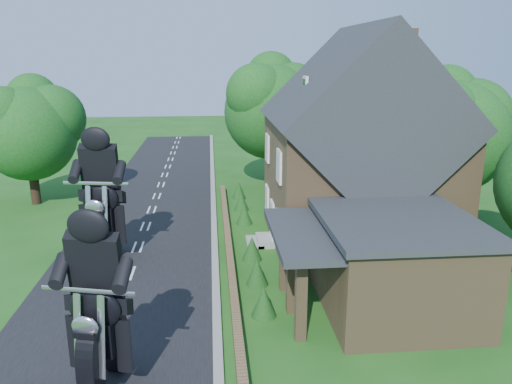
{
  "coord_description": "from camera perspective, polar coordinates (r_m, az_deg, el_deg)",
  "views": [
    {
      "loc": [
        3.59,
        -16.67,
        8.82
      ],
      "look_at": [
        5.6,
        5.27,
        2.8
      ],
      "focal_mm": 35.0,
      "sensor_mm": 36.0,
      "label": 1
    }
  ],
  "objects": [
    {
      "name": "ground",
      "position": [
        19.2,
        -15.79,
        -12.69
      ],
      "size": [
        120.0,
        120.0,
        0.0
      ],
      "primitive_type": "plane",
      "color": "#194C15",
      "rests_on": "ground"
    },
    {
      "name": "road",
      "position": [
        19.19,
        -15.79,
        -12.67
      ],
      "size": [
        7.0,
        80.0,
        0.02
      ],
      "primitive_type": "cube",
      "color": "black",
      "rests_on": "ground"
    },
    {
      "name": "kerb",
      "position": [
        18.83,
        -4.55,
        -12.49
      ],
      "size": [
        0.3,
        80.0,
        0.12
      ],
      "primitive_type": "cube",
      "color": "gray",
      "rests_on": "ground"
    },
    {
      "name": "garden_wall",
      "position": [
        23.33,
        -3.13,
        -6.42
      ],
      "size": [
        0.3,
        22.0,
        0.4
      ],
      "primitive_type": "cube",
      "color": "brown",
      "rests_on": "ground"
    },
    {
      "name": "house",
      "position": [
        24.11,
        11.54,
        4.27
      ],
      "size": [
        9.54,
        8.64,
        10.24
      ],
      "color": "brown",
      "rests_on": "ground"
    },
    {
      "name": "annex",
      "position": [
        18.46,
        15.23,
        -7.74
      ],
      "size": [
        7.05,
        5.94,
        3.44
      ],
      "color": "brown",
      "rests_on": "ground"
    },
    {
      "name": "tree_house_right",
      "position": [
        28.69,
        22.08,
        6.9
      ],
      "size": [
        6.51,
        6.0,
        8.4
      ],
      "color": "black",
      "rests_on": "ground"
    },
    {
      "name": "tree_behind_house",
      "position": [
        34.57,
        12.85,
        10.61
      ],
      "size": [
        7.81,
        7.2,
        10.08
      ],
      "color": "black",
      "rests_on": "ground"
    },
    {
      "name": "tree_behind_left",
      "position": [
        34.24,
        2.51,
        10.1
      ],
      "size": [
        6.94,
        6.4,
        9.16
      ],
      "color": "black",
      "rests_on": "ground"
    },
    {
      "name": "tree_far_road",
      "position": [
        32.75,
        -23.98,
        7.0
      ],
      "size": [
        6.08,
        5.6,
        7.84
      ],
      "color": "black",
      "rests_on": "ground"
    },
    {
      "name": "shrub_a",
      "position": [
        17.8,
        0.9,
        -12.41
      ],
      "size": [
        0.9,
        0.9,
        1.1
      ],
      "primitive_type": "cone",
      "color": "#133C13",
      "rests_on": "ground"
    },
    {
      "name": "shrub_b",
      "position": [
        20.03,
        0.14,
        -9.1
      ],
      "size": [
        0.9,
        0.9,
        1.1
      ],
      "primitive_type": "cone",
      "color": "#133C13",
      "rests_on": "ground"
    },
    {
      "name": "shrub_c",
      "position": [
        22.33,
        -0.47,
        -6.46
      ],
      "size": [
        0.9,
        0.9,
        1.1
      ],
      "primitive_type": "cone",
      "color": "#133C13",
      "rests_on": "ground"
    },
    {
      "name": "shrub_d",
      "position": [
        27.02,
        -1.35,
        -2.54
      ],
      "size": [
        0.9,
        0.9,
        1.1
      ],
      "primitive_type": "cone",
      "color": "#133C13",
      "rests_on": "ground"
    },
    {
      "name": "shrub_e",
      "position": [
        29.41,
        -1.68,
        -1.05
      ],
      "size": [
        0.9,
        0.9,
        1.1
      ],
      "primitive_type": "cone",
      "color": "#133C13",
      "rests_on": "ground"
    },
    {
      "name": "shrub_f",
      "position": [
        31.81,
        -1.96,
        0.21
      ],
      "size": [
        0.9,
        0.9,
        1.1
      ],
      "primitive_type": "cone",
      "color": "#133C13",
      "rests_on": "ground"
    },
    {
      "name": "motorcycle_lead",
      "position": [
        14.88,
        -16.97,
        -18.16
      ],
      "size": [
        0.82,
        1.73,
        1.56
      ],
      "primitive_type": null,
      "rotation": [
        0.0,
        0.0,
        2.9
      ],
      "color": "black",
      "rests_on": "ground"
    },
    {
      "name": "motorcycle_follow",
      "position": [
        23.4,
        -16.8,
        -5.2
      ],
      "size": [
        0.83,
        1.97,
        1.79
      ],
      "primitive_type": null,
      "rotation": [
        0.0,
        0.0,
        2.96
      ],
      "color": "black",
      "rests_on": "ground"
    }
  ]
}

